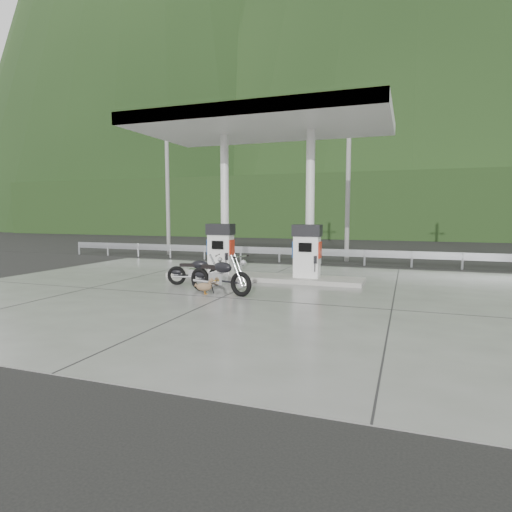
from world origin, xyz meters
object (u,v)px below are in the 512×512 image
(gas_pump_left, at_px, (221,249))
(duck, at_px, (204,287))
(motorcycle_left, at_px, (197,272))
(gas_pump_right, at_px, (307,251))
(motorcycle_right, at_px, (220,276))

(gas_pump_left, height_order, duck, gas_pump_left)
(gas_pump_left, relative_size, motorcycle_left, 0.97)
(gas_pump_right, relative_size, duck, 3.21)
(gas_pump_left, xyz_separation_m, motorcycle_right, (1.29, -2.93, -0.55))
(gas_pump_right, bearing_deg, motorcycle_left, -149.94)
(motorcycle_left, xyz_separation_m, motorcycle_right, (1.30, -1.07, 0.06))
(duck, bearing_deg, gas_pump_left, 95.16)
(motorcycle_right, xyz_separation_m, duck, (-0.38, -0.27, -0.30))
(gas_pump_right, xyz_separation_m, motorcycle_right, (-1.91, -2.93, -0.55))
(duck, bearing_deg, gas_pump_right, 43.65)
(gas_pump_left, bearing_deg, duck, -74.10)
(gas_pump_right, distance_m, motorcycle_right, 3.54)
(gas_pump_right, distance_m, duck, 4.02)
(motorcycle_right, bearing_deg, gas_pump_left, 130.00)
(gas_pump_right, height_order, duck, gas_pump_right)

